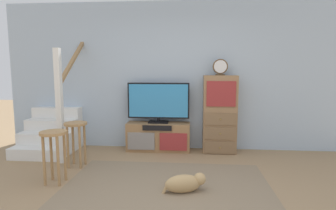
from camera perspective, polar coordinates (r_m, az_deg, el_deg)
back_wall at (r=5.16m, az=1.64°, el=5.97°), size 6.40×0.12×2.70m
area_rug at (r=3.61m, az=-0.27°, el=-16.61°), size 2.60×1.80×0.01m
media_console at (r=5.07m, az=-2.00°, el=-6.57°), size 1.14×0.38×0.51m
television at (r=4.98m, az=-2.00°, el=0.70°), size 1.11×0.22×0.73m
side_cabinet at (r=4.98m, az=10.62°, el=-1.90°), size 0.58×0.38×1.37m
desk_clock at (r=4.90m, az=10.75°, el=7.69°), size 0.26×0.08×0.28m
staircase at (r=5.62m, az=-22.04°, el=-4.52°), size 1.00×1.36×2.20m
bar_stool_near at (r=3.87m, az=-22.50°, el=-7.57°), size 0.34×0.34×0.69m
bar_stool_far at (r=4.42m, az=-18.49°, el=-5.65°), size 0.34×0.34×0.68m
dog at (r=3.45m, az=3.58°, el=-15.80°), size 0.53×0.31×0.23m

